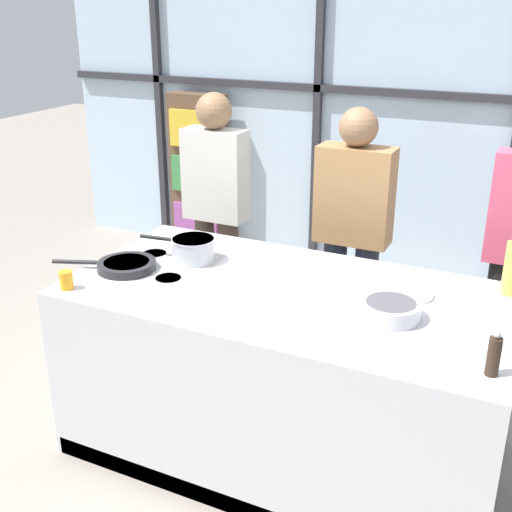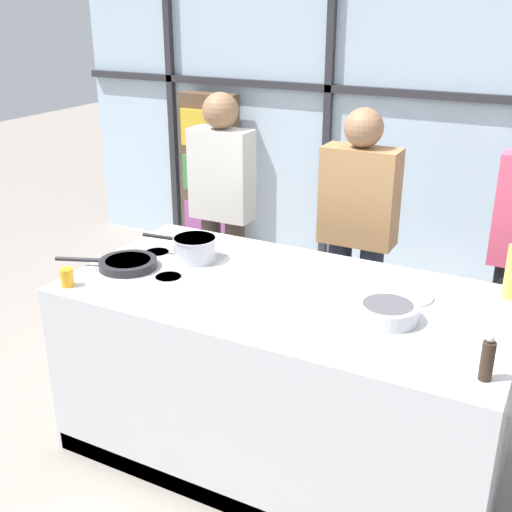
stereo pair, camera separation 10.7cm
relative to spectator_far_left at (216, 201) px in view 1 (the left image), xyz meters
The scene contains 12 objects.
ground_plane 1.69m from the spectator_far_left, 47.05° to the right, with size 18.00×18.00×0.00m, color gray.
back_window_wall 1.79m from the spectator_far_left, 56.73° to the left, with size 6.40×0.10×2.80m.
bookshelf 1.55m from the spectator_far_left, 124.75° to the left, with size 0.53×0.19×1.45m.
demo_island 1.48m from the spectator_far_left, 47.13° to the right, with size 2.11×1.09×0.92m.
spectator_far_left is the anchor object (origin of this frame).
spectator_center_left 0.95m from the spectator_far_left, ahead, with size 0.45×0.23×1.64m.
frying_pan 1.15m from the spectator_far_left, 84.88° to the right, with size 0.51×0.30×0.04m.
saucepan 0.97m from the spectator_far_left, 68.31° to the right, with size 0.42×0.23×0.13m.
white_plate 1.69m from the spectator_far_left, 29.27° to the right, with size 0.24×0.24×0.01m, color white.
mixing_bowl 1.83m from the spectator_far_left, 36.76° to the right, with size 0.27×0.27×0.07m.
pepper_grinder 2.36m from the spectator_far_left, 35.82° to the right, with size 0.05×0.05×0.18m.
juice_glass_near 1.46m from the spectator_far_left, 90.22° to the right, with size 0.06×0.06×0.09m, color orange.
Camera 1 is at (1.06, -2.57, 2.21)m, focal length 45.00 mm.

